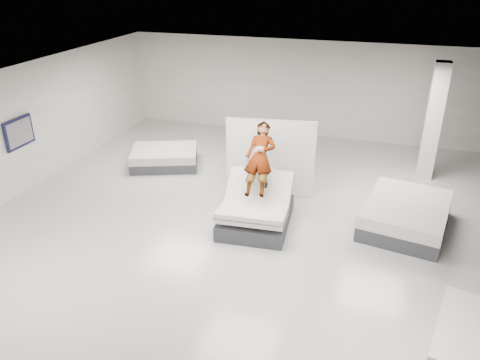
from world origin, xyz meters
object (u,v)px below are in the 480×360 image
(person, at_px, (260,169))
(divider_panel, at_px, (270,158))
(hero_bed, at_px, (256,210))
(flat_bed_left_far, at_px, (165,157))
(wall_poster, at_px, (19,133))
(remote, at_px, (266,185))
(column, at_px, (433,122))
(flat_bed_right_far, at_px, (406,215))

(person, distance_m, divider_panel, 1.27)
(hero_bed, distance_m, flat_bed_left_far, 4.28)
(person, bearing_deg, hero_bed, -90.00)
(hero_bed, distance_m, wall_poster, 6.28)
(divider_panel, bearing_deg, remote, -86.89)
(remote, xyz_separation_m, column, (3.55, 3.93, 0.57))
(person, height_order, remote, person)
(hero_bed, height_order, flat_bed_left_far, hero_bed)
(divider_panel, xyz_separation_m, wall_poster, (-6.08, -1.64, 0.59))
(person, bearing_deg, column, 39.23)
(column, xyz_separation_m, wall_poster, (-9.93, -4.00, 0.00))
(divider_panel, relative_size, flat_bed_left_far, 0.99)
(flat_bed_right_far, distance_m, wall_poster, 9.55)
(flat_bed_right_far, xyz_separation_m, wall_poster, (-9.41, -0.97, 1.29))
(person, distance_m, column, 5.24)
(remote, distance_m, column, 5.33)
(remote, bearing_deg, wall_poster, 176.34)
(hero_bed, height_order, remote, hero_bed)
(flat_bed_right_far, bearing_deg, person, -170.15)
(person, xyz_separation_m, flat_bed_right_far, (3.27, 0.57, -0.94))
(flat_bed_left_far, xyz_separation_m, wall_poster, (-2.67, -2.55, 1.34))
(hero_bed, height_order, column, column)
(column, bearing_deg, person, -136.51)
(hero_bed, distance_m, remote, 0.70)
(remote, relative_size, flat_bed_left_far, 0.06)
(hero_bed, relative_size, flat_bed_left_far, 0.93)
(wall_poster, bearing_deg, flat_bed_left_far, 43.69)
(flat_bed_right_far, distance_m, flat_bed_left_far, 6.92)
(hero_bed, distance_m, divider_panel, 1.69)
(divider_panel, height_order, flat_bed_right_far, divider_panel)
(hero_bed, bearing_deg, divider_panel, 93.00)
(person, bearing_deg, wall_poster, 179.46)
(divider_panel, relative_size, column, 0.69)
(hero_bed, bearing_deg, remote, -3.34)
(divider_panel, height_order, flat_bed_left_far, divider_panel)
(flat_bed_right_far, height_order, flat_bed_left_far, flat_bed_right_far)
(person, bearing_deg, remote, -57.85)
(hero_bed, xyz_separation_m, divider_panel, (-0.08, 1.56, 0.64))
(divider_panel, bearing_deg, wall_poster, -172.69)
(wall_poster, bearing_deg, column, 21.93)
(remote, distance_m, wall_poster, 6.41)
(remote, relative_size, flat_bed_right_far, 0.06)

